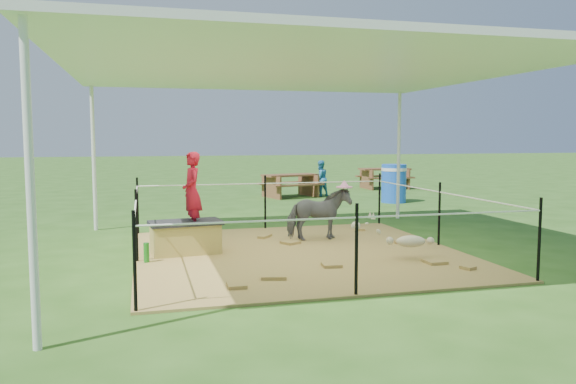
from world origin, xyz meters
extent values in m
plane|color=#2D5919|center=(0.00, 0.00, 0.00)|extent=(90.00, 90.00, 0.00)
cube|color=brown|center=(0.00, 0.00, 0.01)|extent=(4.60, 4.60, 0.03)
cylinder|color=silver|center=(-3.00, 3.00, 1.30)|extent=(0.07, 0.07, 2.60)
cylinder|color=silver|center=(3.00, 3.00, 1.30)|extent=(0.07, 0.07, 2.60)
cylinder|color=silver|center=(-3.00, -3.00, 1.30)|extent=(0.07, 0.07, 2.60)
cube|color=white|center=(0.00, 0.00, 2.64)|extent=(6.30, 6.30, 0.08)
cube|color=white|center=(0.00, 0.00, 2.79)|extent=(3.30, 3.30, 0.22)
cylinder|color=black|center=(-2.25, 2.25, 0.50)|extent=(0.04, 0.04, 1.00)
cylinder|color=black|center=(0.00, 2.25, 0.50)|extent=(0.04, 0.04, 1.00)
cylinder|color=black|center=(2.25, 2.25, 0.50)|extent=(0.04, 0.04, 1.00)
cylinder|color=black|center=(-2.25, 0.00, 0.50)|extent=(0.04, 0.04, 1.00)
cylinder|color=black|center=(2.25, 0.00, 0.50)|extent=(0.04, 0.04, 1.00)
cylinder|color=black|center=(-2.25, -2.25, 0.50)|extent=(0.04, 0.04, 1.00)
cylinder|color=black|center=(0.00, -2.25, 0.50)|extent=(0.04, 0.04, 1.00)
cylinder|color=black|center=(2.25, -2.25, 0.50)|extent=(0.04, 0.04, 1.00)
cylinder|color=white|center=(0.00, 2.25, 0.85)|extent=(4.50, 0.02, 0.02)
cylinder|color=white|center=(0.00, -2.25, 0.85)|extent=(4.50, 0.02, 0.02)
cylinder|color=white|center=(2.25, 0.00, 0.85)|extent=(0.02, 4.50, 0.02)
cylinder|color=white|center=(-2.25, 0.00, 0.85)|extent=(0.02, 4.50, 0.02)
cube|color=olive|center=(-1.58, 0.34, 0.24)|extent=(1.00, 0.59, 0.42)
cube|color=black|center=(-1.58, 0.34, 0.48)|extent=(1.06, 0.65, 0.05)
imported|color=red|center=(-1.48, 0.34, 1.02)|extent=(0.32, 0.44, 1.13)
cylinder|color=#1A781A|center=(-2.13, -0.11, 0.16)|extent=(0.08, 0.08, 0.26)
imported|color=#48484D|center=(0.57, 0.85, 0.45)|extent=(1.03, 0.51, 0.85)
cylinder|color=pink|center=(0.57, 0.85, 0.94)|extent=(0.26, 0.26, 0.12)
cylinder|color=blue|center=(4.16, 5.67, 0.50)|extent=(0.84, 0.84, 0.99)
cube|color=brown|center=(1.90, 7.62, 0.33)|extent=(1.80, 1.49, 0.65)
cube|color=#51321B|center=(5.60, 9.41, 0.34)|extent=(1.65, 1.21, 0.68)
imported|color=teal|center=(2.78, 7.61, 0.52)|extent=(0.60, 0.53, 1.03)
camera|label=1|loc=(-2.16, -7.68, 1.68)|focal=35.00mm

